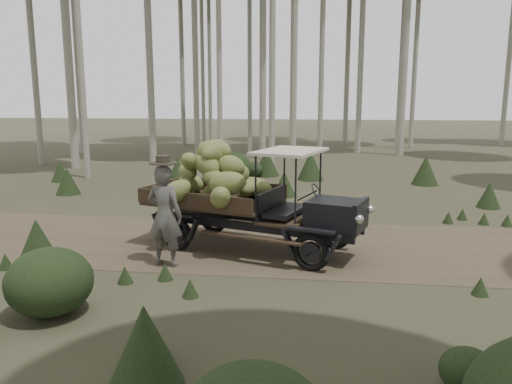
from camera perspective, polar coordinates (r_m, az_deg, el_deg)
ground at (r=10.64m, az=7.94°, el=-6.21°), size 120.00×120.00×0.00m
dirt_track at (r=10.64m, az=7.94°, el=-6.19°), size 70.00×4.00×0.01m
banana_truck at (r=10.19m, az=-2.31°, el=0.69°), size 4.78×2.87×2.29m
farmer at (r=9.32m, az=-10.38°, el=-2.53°), size 0.78×0.61×2.06m
undergrowth at (r=10.39m, az=5.42°, el=-3.63°), size 23.67×21.75×1.38m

